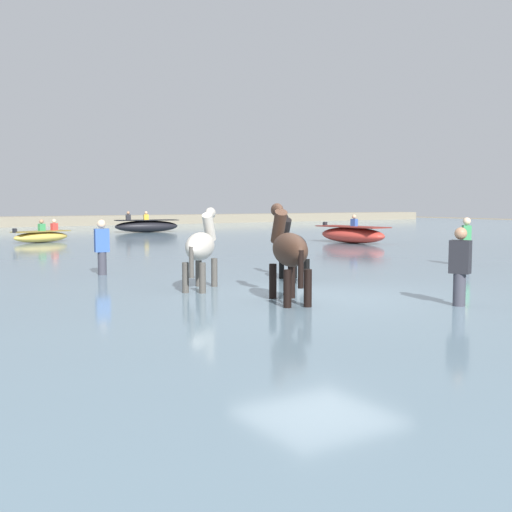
{
  "coord_description": "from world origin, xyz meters",
  "views": [
    {
      "loc": [
        -6.88,
        -8.73,
        2.04
      ],
      "look_at": [
        0.6,
        3.01,
        0.85
      ],
      "focal_mm": 44.52,
      "sensor_mm": 36.0,
      "label": 1
    }
  ],
  "objects_px": {
    "horse_lead_dark_bay": "(288,252)",
    "person_onlooker_left": "(460,274)",
    "horse_trailing_pinto": "(201,248)",
    "boat_far_offshore": "(41,236)",
    "person_wading_mid": "(102,253)",
    "horse_flank_black": "(293,248)",
    "boat_distant_east": "(352,235)",
    "person_spectator_far": "(466,246)",
    "boat_far_inshore": "(147,226)"
  },
  "relations": [
    {
      "from": "boat_distant_east",
      "to": "person_onlooker_left",
      "type": "distance_m",
      "value": 15.87
    },
    {
      "from": "person_wading_mid",
      "to": "horse_flank_black",
      "type": "bearing_deg",
      "value": -45.64
    },
    {
      "from": "horse_flank_black",
      "to": "person_wading_mid",
      "type": "distance_m",
      "value": 4.49
    },
    {
      "from": "boat_far_offshore",
      "to": "person_onlooker_left",
      "type": "bearing_deg",
      "value": -85.42
    },
    {
      "from": "boat_distant_east",
      "to": "boat_far_inshore",
      "type": "relative_size",
      "value": 0.93
    },
    {
      "from": "boat_far_inshore",
      "to": "person_onlooker_left",
      "type": "bearing_deg",
      "value": -102.01
    },
    {
      "from": "horse_lead_dark_bay",
      "to": "boat_distant_east",
      "type": "relative_size",
      "value": 0.59
    },
    {
      "from": "horse_trailing_pinto",
      "to": "person_onlooker_left",
      "type": "xyz_separation_m",
      "value": [
        2.6,
        -4.04,
        -0.27
      ]
    },
    {
      "from": "person_wading_mid",
      "to": "horse_trailing_pinto",
      "type": "bearing_deg",
      "value": -76.35
    },
    {
      "from": "boat_far_inshore",
      "to": "person_spectator_far",
      "type": "xyz_separation_m",
      "value": [
        -0.22,
        -22.07,
        0.17
      ]
    },
    {
      "from": "boat_distant_east",
      "to": "person_wading_mid",
      "type": "distance_m",
      "value": 13.7
    },
    {
      "from": "boat_far_offshore",
      "to": "boat_far_inshore",
      "type": "distance_m",
      "value": 9.41
    },
    {
      "from": "boat_distant_east",
      "to": "person_spectator_far",
      "type": "distance_m",
      "value": 9.51
    },
    {
      "from": "horse_lead_dark_bay",
      "to": "boat_far_offshore",
      "type": "bearing_deg",
      "value": 88.54
    },
    {
      "from": "horse_lead_dark_bay",
      "to": "horse_flank_black",
      "type": "distance_m",
      "value": 2.98
    },
    {
      "from": "person_spectator_far",
      "to": "person_wading_mid",
      "type": "relative_size",
      "value": 1.0
    },
    {
      "from": "horse_trailing_pinto",
      "to": "boat_far_offshore",
      "type": "relative_size",
      "value": 0.74
    },
    {
      "from": "person_onlooker_left",
      "to": "horse_flank_black",
      "type": "bearing_deg",
      "value": 93.92
    },
    {
      "from": "horse_lead_dark_bay",
      "to": "horse_trailing_pinto",
      "type": "relative_size",
      "value": 1.05
    },
    {
      "from": "person_onlooker_left",
      "to": "horse_lead_dark_bay",
      "type": "bearing_deg",
      "value": 138.66
    },
    {
      "from": "boat_distant_east",
      "to": "boat_far_inshore",
      "type": "height_order",
      "value": "same"
    },
    {
      "from": "boat_far_offshore",
      "to": "horse_flank_black",
      "type": "bearing_deg",
      "value": -85.25
    },
    {
      "from": "horse_flank_black",
      "to": "person_wading_mid",
      "type": "xyz_separation_m",
      "value": [
        -3.14,
        3.21,
        -0.19
      ]
    },
    {
      "from": "boat_far_inshore",
      "to": "horse_flank_black",
      "type": "bearing_deg",
      "value": -104.91
    },
    {
      "from": "boat_distant_east",
      "to": "person_onlooker_left",
      "type": "height_order",
      "value": "person_onlooker_left"
    },
    {
      "from": "boat_far_offshore",
      "to": "horse_trailing_pinto",
      "type": "bearing_deg",
      "value": -93.44
    },
    {
      "from": "horse_lead_dark_bay",
      "to": "person_onlooker_left",
      "type": "height_order",
      "value": "horse_lead_dark_bay"
    },
    {
      "from": "boat_far_inshore",
      "to": "person_wading_mid",
      "type": "distance_m",
      "value": 20.96
    },
    {
      "from": "horse_lead_dark_bay",
      "to": "person_wading_mid",
      "type": "xyz_separation_m",
      "value": [
        -1.33,
        5.58,
        -0.32
      ]
    },
    {
      "from": "boat_far_offshore",
      "to": "person_onlooker_left",
      "type": "distance_m",
      "value": 20.38
    },
    {
      "from": "horse_trailing_pinto",
      "to": "boat_far_inshore",
      "type": "distance_m",
      "value": 23.76
    },
    {
      "from": "horse_flank_black",
      "to": "boat_far_inshore",
      "type": "xyz_separation_m",
      "value": [
        5.89,
        22.12,
        -0.35
      ]
    },
    {
      "from": "person_onlooker_left",
      "to": "boat_far_offshore",
      "type": "bearing_deg",
      "value": 94.58
    },
    {
      "from": "horse_flank_black",
      "to": "person_onlooker_left",
      "type": "relative_size",
      "value": 1.09
    },
    {
      "from": "boat_distant_east",
      "to": "person_wading_mid",
      "type": "bearing_deg",
      "value": -155.88
    },
    {
      "from": "horse_lead_dark_bay",
      "to": "person_onlooker_left",
      "type": "relative_size",
      "value": 1.24
    },
    {
      "from": "boat_distant_east",
      "to": "boat_far_inshore",
      "type": "bearing_deg",
      "value": 104.63
    },
    {
      "from": "horse_flank_black",
      "to": "boat_far_inshore",
      "type": "relative_size",
      "value": 0.48
    },
    {
      "from": "horse_lead_dark_bay",
      "to": "person_spectator_far",
      "type": "relative_size",
      "value": 1.24
    },
    {
      "from": "horse_lead_dark_bay",
      "to": "boat_distant_east",
      "type": "distance_m",
      "value": 15.81
    },
    {
      "from": "person_onlooker_left",
      "to": "person_wading_mid",
      "type": "distance_m",
      "value": 8.18
    },
    {
      "from": "person_spectator_far",
      "to": "horse_flank_black",
      "type": "bearing_deg",
      "value": -179.53
    },
    {
      "from": "horse_lead_dark_bay",
      "to": "person_onlooker_left",
      "type": "distance_m",
      "value": 2.81
    },
    {
      "from": "horse_trailing_pinto",
      "to": "person_spectator_far",
      "type": "xyz_separation_m",
      "value": [
        7.99,
        0.22,
        -0.27
      ]
    },
    {
      "from": "horse_trailing_pinto",
      "to": "person_onlooker_left",
      "type": "distance_m",
      "value": 4.81
    },
    {
      "from": "horse_flank_black",
      "to": "person_spectator_far",
      "type": "distance_m",
      "value": 5.67
    },
    {
      "from": "horse_lead_dark_bay",
      "to": "horse_trailing_pinto",
      "type": "bearing_deg",
      "value": 103.02
    },
    {
      "from": "boat_distant_east",
      "to": "boat_far_offshore",
      "type": "xyz_separation_m",
      "value": [
        -10.7,
        7.29,
        -0.09
      ]
    },
    {
      "from": "horse_lead_dark_bay",
      "to": "person_wading_mid",
      "type": "relative_size",
      "value": 1.24
    },
    {
      "from": "boat_far_inshore",
      "to": "boat_distant_east",
      "type": "bearing_deg",
      "value": -75.37
    }
  ]
}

